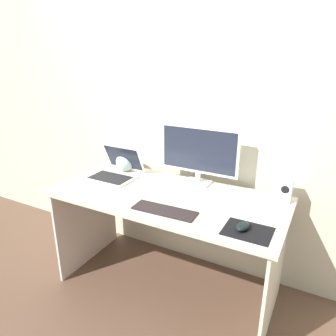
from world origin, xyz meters
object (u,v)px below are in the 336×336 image
(laptop, at_px, (115,171))
(fishbowl, at_px, (126,162))
(monitor, at_px, (199,153))
(mouse, at_px, (243,226))
(keyboard_external, at_px, (164,210))
(speaker_right, at_px, (286,190))

(laptop, relative_size, fishbowl, 2.18)
(monitor, xyz_separation_m, mouse, (0.45, -0.47, -0.21))
(monitor, height_order, mouse, monitor)
(keyboard_external, xyz_separation_m, mouse, (0.46, 0.01, 0.02))
(fishbowl, bearing_deg, speaker_right, 0.94)
(laptop, relative_size, mouse, 3.36)
(speaker_right, xyz_separation_m, laptop, (-1.18, -0.17, -0.03))
(laptop, relative_size, keyboard_external, 0.87)
(speaker_right, distance_m, keyboard_external, 0.77)
(monitor, xyz_separation_m, fishbowl, (-0.60, -0.03, -0.15))
(laptop, bearing_deg, speaker_right, 8.21)
(fishbowl, bearing_deg, mouse, -22.86)
(keyboard_external, bearing_deg, monitor, 86.95)
(laptop, distance_m, mouse, 1.09)
(monitor, relative_size, mouse, 5.70)
(speaker_right, height_order, fishbowl, same)
(laptop, distance_m, keyboard_external, 0.66)
(speaker_right, height_order, mouse, speaker_right)
(speaker_right, bearing_deg, fishbowl, -179.06)
(speaker_right, distance_m, mouse, 0.49)
(speaker_right, bearing_deg, laptop, -171.79)
(fishbowl, bearing_deg, monitor, 2.39)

